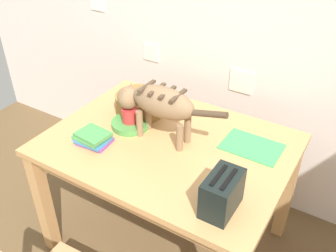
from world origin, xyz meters
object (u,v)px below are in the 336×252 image
Objects in this scene: cat at (158,103)px; saucer_bowl at (130,124)px; toaster at (222,193)px; coffee_mug at (130,115)px; magazine at (252,147)px; book_stack at (93,138)px; wicker_basket at (140,103)px; dining_table at (168,155)px.

saucer_bowl is at bearing 90.00° from cat.
saucer_bowl is 0.76m from toaster.
saucer_bowl is at bearing -180.00° from coffee_mug.
magazine is 0.82m from book_stack.
magazine is at bearing 95.15° from toaster.
dining_table is at bearing -29.95° from wicker_basket.
wicker_basket is (-0.68, -0.02, 0.06)m from magazine.
saucer_bowl is 0.74× the size of wicker_basket.
book_stack is at bearing -106.86° from coffee_mug.
book_stack reaches higher than dining_table.
toaster is (0.75, -0.07, 0.05)m from book_stack.
wicker_basket is at bearing 147.86° from toaster.
cat is 4.84× the size of coffee_mug.
book_stack is 0.63× the size of wicker_basket.
dining_table is 6.26× the size of toaster.
dining_table is at bearing -153.78° from magazine.
dining_table is at bearing -101.75° from cat.
dining_table is at bearing 146.42° from toaster.
coffee_mug is 0.65× the size of toaster.
book_stack reaches higher than saucer_bowl.
coffee_mug is 0.46× the size of wicker_basket.
toaster reaches higher than coffee_mug.
toaster is at bearing -5.57° from book_stack.
saucer_bowl reaches higher than dining_table.
saucer_bowl is at bearing 73.91° from book_stack.
dining_table is 0.30m from coffee_mug.
magazine is (0.64, 0.17, -0.07)m from coffee_mug.
cat is 3.00× the size of saucer_bowl.
toaster is at bearing -33.58° from dining_table.
book_stack is (-0.71, -0.40, 0.03)m from magazine.
book_stack is (-0.07, -0.23, -0.04)m from coffee_mug.
saucer_bowl is 0.67m from magazine.
toaster reaches higher than book_stack.
magazine is (0.65, 0.17, -0.01)m from saucer_bowl.
dining_table is 0.30m from cat.
coffee_mug is 0.75m from toaster.
wicker_basket is at bearing 55.84° from cat.
dining_table is 2.00× the size of cat.
cat is 0.26m from saucer_bowl.
cat is at bearing 42.38° from book_stack.
wicker_basket is at bearing 105.63° from coffee_mug.
dining_table is 0.37m from wicker_basket.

